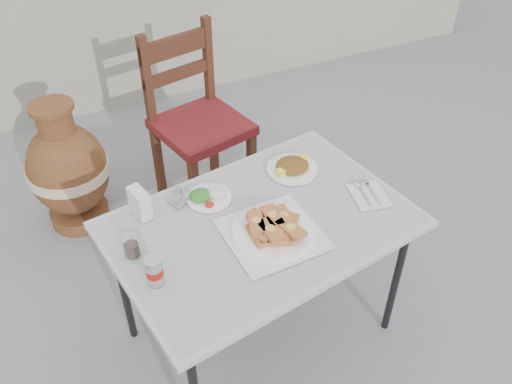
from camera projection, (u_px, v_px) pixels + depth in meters
name	position (u px, v px, depth m)	size (l,w,h in m)	color
ground	(294.00, 329.00, 2.58)	(80.00, 80.00, 0.00)	slate
cafe_table	(261.00, 230.00, 2.15)	(1.27, 0.96, 0.71)	black
pide_plate	(273.00, 228.00, 2.04)	(0.36, 0.36, 0.07)	silver
salad_rice_plate	(208.00, 196.00, 2.21)	(0.19, 0.19, 0.05)	white
salad_chopped_plate	(292.00, 167.00, 2.36)	(0.22, 0.22, 0.05)	white
soda_can	(154.00, 271.00, 1.85)	(0.06, 0.06, 0.11)	silver
cola_glass	(132.00, 247.00, 1.96)	(0.06, 0.06, 0.09)	white
napkin_holder	(140.00, 203.00, 2.11)	(0.08, 0.11, 0.12)	silver
condiment_caddy	(181.00, 196.00, 2.20)	(0.11, 0.10, 0.07)	silver
cutlery_napkin	(367.00, 193.00, 2.25)	(0.17, 0.20, 0.01)	silver
chair	(197.00, 121.00, 3.01)	(0.55, 0.55, 1.03)	#33190E
terracotta_urn	(68.00, 170.00, 2.95)	(0.44, 0.44, 0.77)	brown
back_wall	(135.00, 20.00, 3.93)	(6.00, 0.25, 1.20)	#9F9A84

